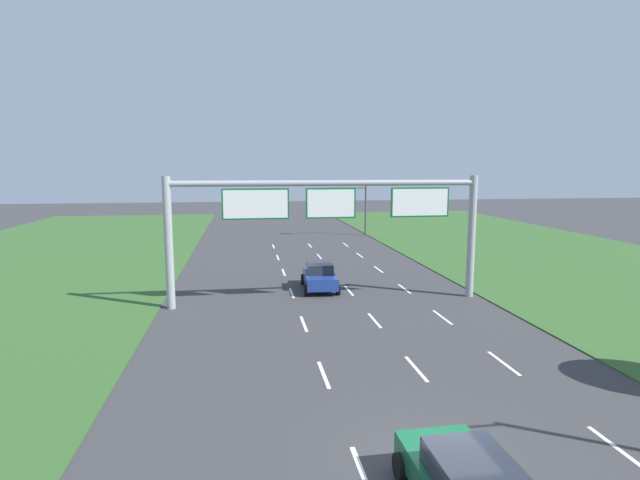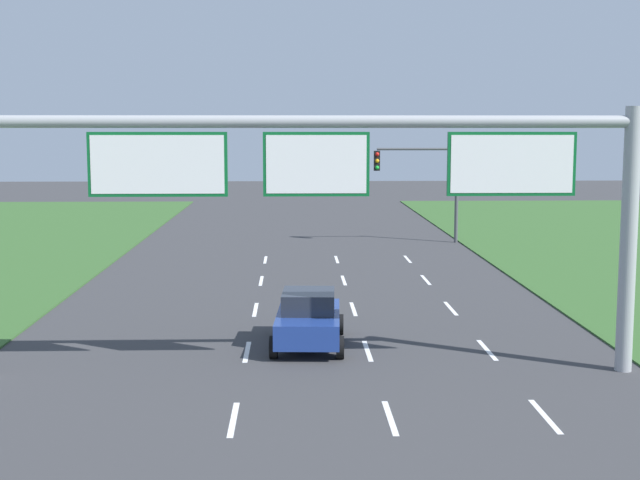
{
  "view_description": "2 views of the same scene",
  "coord_description": "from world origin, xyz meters",
  "views": [
    {
      "loc": [
        -4.49,
        -10.95,
        7.43
      ],
      "look_at": [
        0.21,
        19.6,
        2.93
      ],
      "focal_mm": 28.0,
      "sensor_mm": 36.0,
      "label": 1
    },
    {
      "loc": [
        -0.42,
        -7.2,
        6.46
      ],
      "look_at": [
        0.39,
        18.87,
        3.15
      ],
      "focal_mm": 50.0,
      "sensor_mm": 36.0,
      "label": 2
    }
  ],
  "objects": [
    {
      "name": "car_near_red",
      "position": [
        0.05,
        18.7,
        0.81
      ],
      "size": [
        2.27,
        4.13,
        1.64
      ],
      "rotation": [
        0.0,
        0.0,
        -0.05
      ],
      "color": "navy",
      "rests_on": "ground_plane"
    },
    {
      "name": "lane_dashes_inner_right",
      "position": [
        1.75,
        9.0,
        0.0
      ],
      "size": [
        0.14,
        56.4,
        0.01
      ],
      "color": "white",
      "rests_on": "ground_plane"
    },
    {
      "name": "sign_gantry",
      "position": [
        0.14,
        15.69,
        4.96
      ],
      "size": [
        17.24,
        0.44,
        7.0
      ],
      "color": "#9EA0A5",
      "rests_on": "ground_plane"
    },
    {
      "name": "lane_dashes_inner_left",
      "position": [
        -1.75,
        9.0,
        0.0
      ],
      "size": [
        0.14,
        56.4,
        0.01
      ],
      "color": "white",
      "rests_on": "ground_plane"
    },
    {
      "name": "lane_dashes_slip",
      "position": [
        5.25,
        9.0,
        0.0
      ],
      "size": [
        0.14,
        56.4,
        0.01
      ],
      "color": "white",
      "rests_on": "ground_plane"
    },
    {
      "name": "traffic_light_mast",
      "position": [
        6.86,
        42.33,
        3.87
      ],
      "size": [
        4.76,
        0.49,
        5.6
      ],
      "color": "#47494F",
      "rests_on": "ground_plane"
    }
  ]
}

